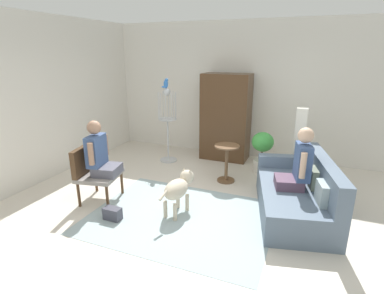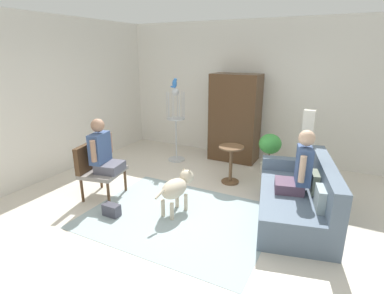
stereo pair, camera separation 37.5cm
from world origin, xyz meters
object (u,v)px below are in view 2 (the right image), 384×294
object	(u,v)px
person_on_couch	(299,167)
bird_cage_stand	(176,126)
parrot	(175,83)
armchair	(96,166)
person_on_armchair	(103,151)
handbag	(112,210)
potted_plant	(270,150)
round_end_table	(231,162)
column_lamp	(306,150)
couch	(299,199)
dog	(177,187)
armoire_cabinet	(235,118)

from	to	relation	value
person_on_couch	bird_cage_stand	distance (m)	2.99
parrot	armchair	bearing A→B (deg)	-97.49
person_on_armchair	handbag	distance (m)	0.96
armchair	parrot	size ratio (longest dim) A/B	4.42
potted_plant	person_on_armchair	bearing A→B (deg)	-134.61
round_end_table	potted_plant	xyz separation A→B (m)	(0.51, 0.70, 0.08)
column_lamp	parrot	bearing A→B (deg)	176.54
person_on_couch	parrot	xyz separation A→B (m)	(-2.70, 1.32, 0.87)
couch	column_lamp	bearing A→B (deg)	95.00
person_on_armchair	dog	distance (m)	1.33
dog	potted_plant	xyz separation A→B (m)	(0.84, 2.04, 0.09)
potted_plant	column_lamp	xyz separation A→B (m)	(0.66, -0.28, 0.19)
round_end_table	handbag	bearing A→B (deg)	-120.51
dog	parrot	bearing A→B (deg)	120.70
armchair	parrot	xyz separation A→B (m)	(0.27, 2.04, 1.12)
armoire_cabinet	handbag	distance (m)	3.28
round_end_table	column_lamp	size ratio (longest dim) A/B	0.50
armchair	person_on_armchair	size ratio (longest dim) A/B	1.04
dog	armchair	bearing A→B (deg)	-174.84
round_end_table	parrot	world-z (taller)	parrot
handbag	parrot	bearing A→B (deg)	98.42
armchair	armoire_cabinet	distance (m)	3.03
armchair	handbag	distance (m)	0.87
round_end_table	parrot	bearing A→B (deg)	158.51
couch	armoire_cabinet	xyz separation A→B (m)	(-1.65, 1.92, 0.62)
round_end_table	person_on_armchair	bearing A→B (deg)	-138.05
dog	parrot	size ratio (longest dim) A/B	4.06
potted_plant	armoire_cabinet	bearing A→B (deg)	149.85
couch	handbag	bearing A→B (deg)	-153.82
column_lamp	armoire_cabinet	size ratio (longest dim) A/B	0.74
armchair	column_lamp	distance (m)	3.46
column_lamp	armoire_cabinet	world-z (taller)	armoire_cabinet
column_lamp	bird_cage_stand	bearing A→B (deg)	176.52
parrot	person_on_couch	bearing A→B (deg)	-26.06
couch	handbag	size ratio (longest dim) A/B	7.82
potted_plant	handbag	xyz separation A→B (m)	(-1.61, -2.57, -0.39)
column_lamp	handbag	size ratio (longest dim) A/B	5.44
round_end_table	dog	xyz separation A→B (m)	(-0.33, -1.34, -0.01)
parrot	potted_plant	bearing A→B (deg)	3.53
round_end_table	armoire_cabinet	world-z (taller)	armoire_cabinet
person_on_couch	dog	size ratio (longest dim) A/B	1.09
person_on_couch	dog	distance (m)	1.71
parrot	armoire_cabinet	world-z (taller)	armoire_cabinet
round_end_table	handbag	size ratio (longest dim) A/B	2.73
bird_cage_stand	armoire_cabinet	size ratio (longest dim) A/B	0.85
couch	person_on_armchair	distance (m)	3.00
person_on_couch	round_end_table	bearing A→B (deg)	148.94
couch	potted_plant	bearing A→B (deg)	118.34
armchair	handbag	world-z (taller)	armchair
column_lamp	potted_plant	bearing A→B (deg)	156.94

